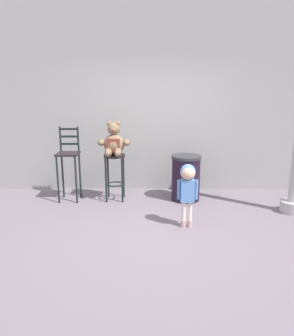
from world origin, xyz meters
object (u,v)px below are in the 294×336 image
Objects in this scene: bar_stool_with_teddy at (115,168)px; bar_chair_empty at (69,159)px; child_walking at (188,182)px; trash_bin at (186,178)px; teddy_bear at (114,143)px.

bar_chair_empty reaches higher than bar_stool_with_teddy.
bar_chair_empty reaches higher than child_walking.
bar_stool_with_teddy is 1.24m from trash_bin.
child_walking is at bearing -30.74° from bar_chair_empty.
child_walking is 1.14× the size of trash_bin.
teddy_bear is 0.84m from bar_chair_empty.
child_walking reaches higher than bar_stool_with_teddy.
bar_chair_empty reaches higher than trash_bin.
teddy_bear is 0.45× the size of bar_chair_empty.
child_walking is (1.12, -1.10, -0.36)m from teddy_bear.
bar_stool_with_teddy is 1.02× the size of trash_bin.
trash_bin is (1.23, 0.01, -0.17)m from bar_stool_with_teddy.
trash_bin is 2.04m from bar_chair_empty.
teddy_bear is at bearing -178.32° from trash_bin.
trash_bin is at bearing -42.34° from child_walking.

